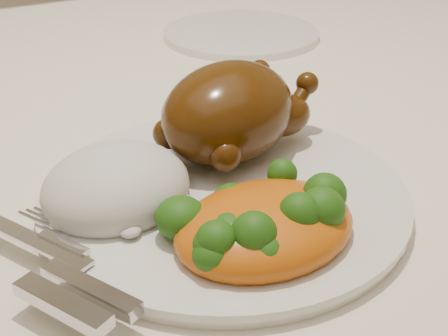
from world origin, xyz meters
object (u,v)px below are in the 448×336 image
dinner_plate (224,197)px  roast_chicken (231,111)px  dining_table (170,196)px  side_plate (241,34)px

dinner_plate → roast_chicken: size_ratio=1.63×
roast_chicken → dining_table: bearing=68.8°
dining_table → side_plate: size_ratio=7.31×
dining_table → roast_chicken: bearing=-89.2°
side_plate → roast_chicken: 0.38m
dining_table → dinner_plate: size_ratio=5.63×
dining_table → dinner_plate: (-0.04, -0.19, 0.11)m
side_plate → dinner_plate: bearing=-122.4°
dining_table → dinner_plate: 0.22m
dinner_plate → roast_chicken: (0.04, 0.05, 0.05)m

